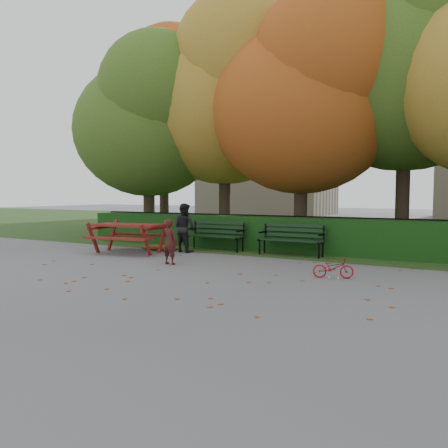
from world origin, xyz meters
The scene contains 18 objects.
ground centered at (0.00, 0.00, 0.00)m, with size 90.00×90.00×0.00m, color slate.
grass_strip centered at (0.00, 14.00, 0.01)m, with size 90.00×90.00×0.00m, color #1E3714.
building_left centered at (-9.00, 26.00, 7.50)m, with size 10.00×7.00×15.00m, color #C0AB96.
hedge centered at (0.00, 4.50, 0.50)m, with size 13.00×0.90×1.00m, color black.
iron_fence centered at (0.00, 5.30, 0.54)m, with size 14.00×0.04×1.02m.
tree_a centered at (-5.19, 5.58, 4.52)m, with size 5.88×5.60×7.48m.
tree_b centered at (-2.44, 6.75, 5.40)m, with size 6.72×6.40×8.79m.
tree_c centered at (0.83, 5.96, 4.82)m, with size 6.30×6.00×8.00m.
tree_d centered at (3.88, 7.23, 5.98)m, with size 7.14×6.80×9.58m.
tree_f centered at (-7.13, 9.24, 5.69)m, with size 6.93×6.60×9.19m.
bench_left centered at (-1.30, 3.70, 0.52)m, with size 1.80×0.57×0.88m.
bench_right centered at (1.10, 3.70, 0.52)m, with size 1.80×0.57×0.88m.
picnic_table centered at (-3.24, 1.97, 0.65)m, with size 2.19×1.88×0.95m.
leaf_pile centered at (-2.98, 3.13, 0.04)m, with size 1.25×0.86×0.09m, color maroon.
leaf_scatter centered at (0.00, 0.30, 0.01)m, with size 9.00×5.70×0.01m, color maroon, non-canonical shape.
child centered at (-0.98, 0.85, 0.55)m, with size 0.40×0.27×1.11m, color #3D1713.
adult centered at (-1.92, 2.90, 0.71)m, with size 0.69×0.54×1.43m, color black.
bicycle centered at (2.95, 1.01, 0.21)m, with size 0.28×0.80×0.42m, color maroon.
Camera 1 is at (5.18, -7.73, 1.71)m, focal length 35.00 mm.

